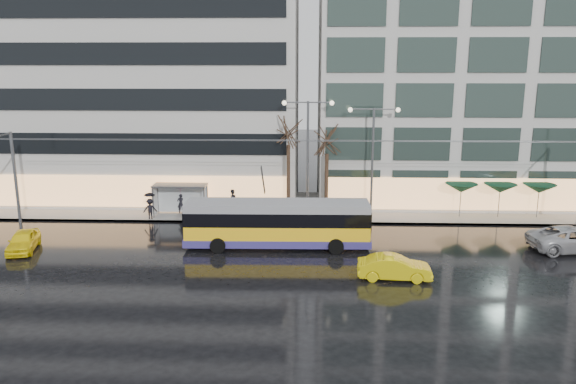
{
  "coord_description": "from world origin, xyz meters",
  "views": [
    {
      "loc": [
        2.02,
        -32.1,
        12.05
      ],
      "look_at": [
        0.69,
        5.0,
        3.41
      ],
      "focal_mm": 35.0,
      "sensor_mm": 36.0,
      "label": 1
    }
  ],
  "objects_px": {
    "trolleybus": "(277,225)",
    "taxi_a": "(23,241)",
    "bus_shelter": "(176,193)",
    "street_lamp_near": "(308,142)"
  },
  "relations": [
    {
      "from": "street_lamp_near",
      "to": "bus_shelter",
      "type": "bearing_deg",
      "value": -179.37
    },
    {
      "from": "bus_shelter",
      "to": "taxi_a",
      "type": "relative_size",
      "value": 1.07
    },
    {
      "from": "trolleybus",
      "to": "taxi_a",
      "type": "bearing_deg",
      "value": -175.44
    },
    {
      "from": "trolleybus",
      "to": "taxi_a",
      "type": "distance_m",
      "value": 16.6
    },
    {
      "from": "street_lamp_near",
      "to": "taxi_a",
      "type": "relative_size",
      "value": 2.3
    },
    {
      "from": "trolleybus",
      "to": "street_lamp_near",
      "type": "xyz_separation_m",
      "value": [
        1.96,
        7.39,
        4.47
      ]
    },
    {
      "from": "trolleybus",
      "to": "bus_shelter",
      "type": "relative_size",
      "value": 2.9
    },
    {
      "from": "bus_shelter",
      "to": "street_lamp_near",
      "type": "bearing_deg",
      "value": 0.63
    },
    {
      "from": "trolleybus",
      "to": "bus_shelter",
      "type": "height_order",
      "value": "trolleybus"
    },
    {
      "from": "trolleybus",
      "to": "bus_shelter",
      "type": "xyz_separation_m",
      "value": [
        -8.42,
        7.28,
        0.44
      ]
    }
  ]
}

